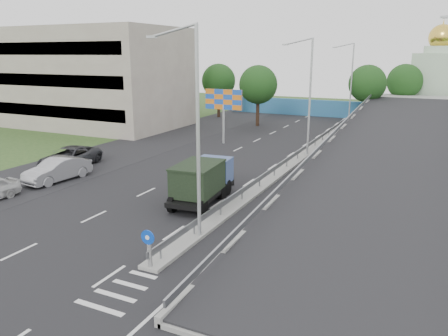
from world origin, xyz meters
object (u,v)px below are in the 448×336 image
Objects in this scene: lamp_post_mid at (308,91)px; church at (437,79)px; lamp_post_far at (350,79)px; billboard at (224,103)px; dump_truck at (203,179)px; parked_car_b at (57,170)px; parked_car_c at (69,158)px; lamp_post_near at (194,123)px; sign_bollard at (149,248)px.

church is at bearing 73.78° from lamp_post_mid.
lamp_post_far is 0.73× the size of church.
billboard is at bearing -116.84° from lamp_post_far.
dump_truck is (-2.33, -14.99, -4.36)m from lamp_post_mid.
parked_car_b reaches higher than parked_car_c.
lamp_post_far is (0.00, 20.00, 0.00)m from lamp_post_mid.
lamp_post_near is 0.73× the size of church.
dump_truck is at bearing -19.73° from parked_car_c.
billboard is at bearing -120.70° from church.
lamp_post_far reaches higher than billboard.
billboard is at bearing 55.66° from parked_car_c.
lamp_post_near is at bearing -34.24° from parked_car_c.
dump_truck is 11.70m from parked_car_b.
lamp_post_near is 40.00m from lamp_post_far.
lamp_post_near is 1.99× the size of parked_car_b.
lamp_post_far is (0.00, 40.00, 0.00)m from lamp_post_near.
church is at bearing 52.25° from parked_car_c.
church is 53.22m from parked_car_c.
billboard reaches higher than sign_bollard.
dump_truck is at bearing -93.80° from lamp_post_far.
church is 2.26× the size of dump_truck.
church is at bearing 79.62° from lamp_post_near.
lamp_post_near reaches higher than parked_car_c.
billboard is 18.50m from dump_truck.
sign_bollard is 44.08m from lamp_post_far.
sign_bollard is 6.12m from lamp_post_near.
church is 2.31× the size of parked_car_c.
sign_bollard is at bearing -90.26° from lamp_post_mid.
sign_bollard is 19.66m from parked_car_c.
lamp_post_near reaches higher than billboard.
parked_car_c is (-13.70, 2.72, -0.61)m from dump_truck.
billboard is at bearing 79.80° from parked_car_b.
billboard reaches higher than parked_car_c.
billboard is (-9.11, 22.00, -1.62)m from lamp_post_near.
lamp_post_far is (0.11, 43.83, 4.77)m from sign_bollard.
billboard is at bearing 106.27° from dump_truck.
lamp_post_near is 1.65× the size of dump_truck.
lamp_post_near is 18.47m from parked_car_c.
parked_car_c is (-15.91, 11.55, -0.20)m from sign_bollard.
parked_car_b is (-4.89, -17.47, -3.35)m from billboard.
lamp_post_near is at bearing -70.57° from dump_truck.
lamp_post_far is at bearing 73.90° from parked_car_b.
lamp_post_near is 20.00m from lamp_post_mid.
dump_truck is (-2.33, -34.99, -4.36)m from lamp_post_far.
sign_bollard is at bearing -90.14° from lamp_post_far.
lamp_post_mid is at bearing -12.38° from billboard.
parked_car_c is at bearing 144.02° from sign_bollard.
lamp_post_mid is (0.00, 20.00, 0.00)m from lamp_post_near.
lamp_post_near is at bearing -67.51° from billboard.
parked_car_b is 0.85× the size of parked_car_c.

